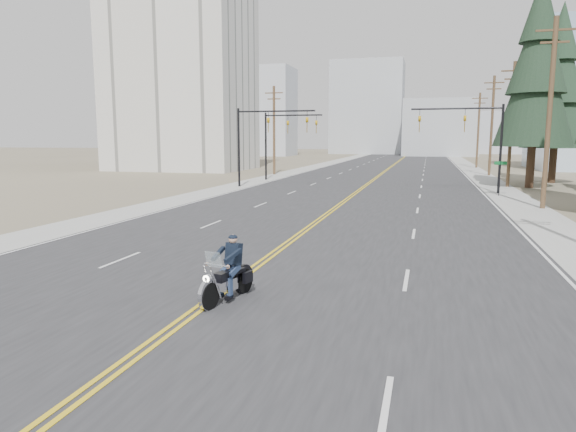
# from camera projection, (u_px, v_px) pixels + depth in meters

# --- Properties ---
(ground_plane) EXTENTS (400.00, 400.00, 0.00)m
(ground_plane) POSITION_uv_depth(u_px,v_px,m) (202.00, 307.00, 13.27)
(ground_plane) COLOR #776D56
(ground_plane) RESTS_ON ground
(road) EXTENTS (20.00, 200.00, 0.01)m
(road) POSITION_uv_depth(u_px,v_px,m) (391.00, 167.00, 80.05)
(road) COLOR #303033
(road) RESTS_ON ground
(sidewalk_left) EXTENTS (3.00, 200.00, 0.01)m
(sidewalk_left) POSITION_uv_depth(u_px,v_px,m) (319.00, 166.00, 83.04)
(sidewalk_left) COLOR #A5A5A0
(sidewalk_left) RESTS_ON ground
(sidewalk_right) EXTENTS (3.00, 200.00, 0.01)m
(sidewalk_right) POSITION_uv_depth(u_px,v_px,m) (469.00, 168.00, 77.06)
(sidewalk_right) COLOR #A5A5A0
(sidewalk_right) RESTS_ON ground
(traffic_mast_left) EXTENTS (7.10, 0.26, 7.00)m
(traffic_mast_left) POSITION_uv_depth(u_px,v_px,m) (260.00, 132.00, 45.39)
(traffic_mast_left) COLOR black
(traffic_mast_left) RESTS_ON ground
(traffic_mast_right) EXTENTS (7.10, 0.26, 7.00)m
(traffic_mast_right) POSITION_uv_depth(u_px,v_px,m) (475.00, 131.00, 40.73)
(traffic_mast_right) COLOR black
(traffic_mast_right) RESTS_ON ground
(traffic_mast_far) EXTENTS (6.10, 0.26, 7.00)m
(traffic_mast_far) POSITION_uv_depth(u_px,v_px,m) (281.00, 133.00, 53.12)
(traffic_mast_far) COLOR black
(traffic_mast_far) RESTS_ON ground
(street_sign) EXTENTS (0.90, 0.06, 2.62)m
(street_sign) POSITION_uv_depth(u_px,v_px,m) (500.00, 172.00, 38.81)
(street_sign) COLOR black
(street_sign) RESTS_ON ground
(utility_pole_b) EXTENTS (2.20, 0.30, 11.50)m
(utility_pole_b) POSITION_uv_depth(u_px,v_px,m) (550.00, 111.00, 31.07)
(utility_pole_b) COLOR brown
(utility_pole_b) RESTS_ON ground
(utility_pole_c) EXTENTS (2.20, 0.30, 11.00)m
(utility_pole_c) POSITION_uv_depth(u_px,v_px,m) (511.00, 123.00, 45.42)
(utility_pole_c) COLOR brown
(utility_pole_c) RESTS_ON ground
(utility_pole_d) EXTENTS (2.20, 0.30, 11.50)m
(utility_pole_d) POSITION_uv_depth(u_px,v_px,m) (492.00, 124.00, 59.69)
(utility_pole_d) COLOR brown
(utility_pole_d) RESTS_ON ground
(utility_pole_e) EXTENTS (2.20, 0.30, 11.00)m
(utility_pole_e) POSITION_uv_depth(u_px,v_px,m) (478.00, 129.00, 75.94)
(utility_pole_e) COLOR brown
(utility_pole_e) RESTS_ON ground
(utility_pole_left) EXTENTS (2.20, 0.30, 10.50)m
(utility_pole_left) POSITION_uv_depth(u_px,v_px,m) (274.00, 129.00, 61.49)
(utility_pole_left) COLOR brown
(utility_pole_left) RESTS_ON ground
(apartment_block) EXTENTS (18.00, 14.00, 30.00)m
(apartment_block) POSITION_uv_depth(u_px,v_px,m) (181.00, 61.00, 70.77)
(apartment_block) COLOR silver
(apartment_block) RESTS_ON ground
(haze_bldg_a) EXTENTS (14.00, 12.00, 22.00)m
(haze_bldg_a) POSITION_uv_depth(u_px,v_px,m) (265.00, 112.00, 130.43)
(haze_bldg_a) COLOR #B7BCC6
(haze_bldg_a) RESTS_ON ground
(haze_bldg_b) EXTENTS (18.00, 14.00, 14.00)m
(haze_bldg_b) POSITION_uv_depth(u_px,v_px,m) (440.00, 128.00, 129.39)
(haze_bldg_b) COLOR #ADB2B7
(haze_bldg_b) RESTS_ON ground
(haze_bldg_d) EXTENTS (20.00, 15.00, 26.00)m
(haze_bldg_d) POSITION_uv_depth(u_px,v_px,m) (368.00, 108.00, 148.01)
(haze_bldg_d) COLOR #ADB2B7
(haze_bldg_d) RESTS_ON ground
(haze_bldg_e) EXTENTS (14.00, 14.00, 12.00)m
(haze_bldg_e) POSITION_uv_depth(u_px,v_px,m) (499.00, 133.00, 148.97)
(haze_bldg_e) COLOR #B7BCC6
(haze_bldg_e) RESTS_ON ground
(haze_bldg_f) EXTENTS (12.00, 12.00, 16.00)m
(haze_bldg_f) POSITION_uv_depth(u_px,v_px,m) (232.00, 126.00, 149.09)
(haze_bldg_f) COLOR #ADB2B7
(haze_bldg_f) RESTS_ON ground
(motorcyclist) EXTENTS (1.44, 2.42, 1.77)m
(motorcyclist) POSITION_uv_depth(u_px,v_px,m) (227.00, 269.00, 13.67)
(motorcyclist) COLOR black
(motorcyclist) RESTS_ON ground
(conifer_tall) EXTENTS (6.59, 6.59, 18.31)m
(conifer_tall) POSITION_uv_depth(u_px,v_px,m) (537.00, 66.00, 44.04)
(conifer_tall) COLOR #382619
(conifer_tall) RESTS_ON ground
(conifer_far) EXTENTS (6.42, 6.42, 17.20)m
(conifer_far) POSITION_uv_depth(u_px,v_px,m) (559.00, 80.00, 49.23)
(conifer_far) COLOR #382619
(conifer_far) RESTS_ON ground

